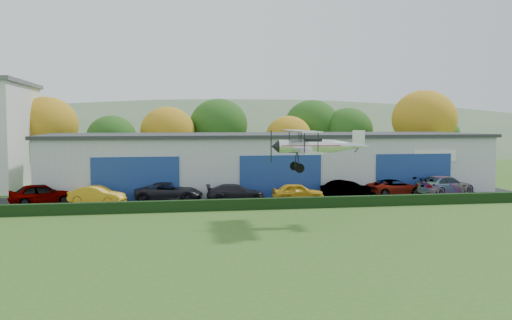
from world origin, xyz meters
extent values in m
plane|color=#32601E|center=(0.00, 0.00, 0.00)|extent=(300.00, 300.00, 0.00)
cube|color=black|center=(3.00, 21.00, 0.03)|extent=(48.00, 9.00, 0.05)
cube|color=black|center=(3.00, 16.20, 0.40)|extent=(46.00, 0.60, 0.80)
cube|color=#B2B7BC|center=(5.00, 28.00, 2.50)|extent=(40.00, 12.00, 5.00)
cube|color=#2D3033|center=(5.00, 28.00, 5.15)|extent=(40.60, 12.60, 0.30)
cube|color=navy|center=(-7.00, 21.95, 1.80)|extent=(7.00, 0.12, 3.60)
cube|color=navy|center=(5.00, 21.95, 1.80)|extent=(7.00, 0.12, 3.60)
cube|color=navy|center=(17.00, 21.95, 1.80)|extent=(7.00, 0.12, 3.60)
cylinder|color=#3D2614|center=(-17.00, 40.00, 1.57)|extent=(0.36, 0.36, 3.15)
ellipsoid|color=#9B6613|center=(-17.00, 40.00, 6.03)|extent=(6.84, 6.84, 6.16)
cylinder|color=#3D2614|center=(-10.00, 38.00, 1.22)|extent=(0.36, 0.36, 2.45)
ellipsoid|color=#1E4C14|center=(-10.00, 38.00, 4.69)|extent=(5.32, 5.32, 4.79)
cylinder|color=#3D2614|center=(-4.00, 40.00, 1.40)|extent=(0.36, 0.36, 2.80)
ellipsoid|color=#9B6613|center=(-4.00, 40.00, 5.36)|extent=(6.08, 6.08, 5.47)
cylinder|color=#3D2614|center=(2.00, 42.00, 1.57)|extent=(0.36, 0.36, 3.15)
ellipsoid|color=#1E4C14|center=(2.00, 42.00, 6.03)|extent=(6.84, 6.84, 6.16)
cylinder|color=#3D2614|center=(10.00, 40.00, 1.22)|extent=(0.36, 0.36, 2.45)
ellipsoid|color=#9B6613|center=(10.00, 40.00, 4.69)|extent=(5.32, 5.32, 4.79)
cylinder|color=#3D2614|center=(18.00, 42.00, 1.40)|extent=(0.36, 0.36, 2.80)
ellipsoid|color=#1E4C14|center=(18.00, 42.00, 5.36)|extent=(6.08, 6.08, 5.47)
cylinder|color=#3D2614|center=(26.00, 38.00, 1.75)|extent=(0.36, 0.36, 3.50)
ellipsoid|color=#9B6613|center=(26.00, 38.00, 6.70)|extent=(7.60, 7.60, 6.84)
cylinder|color=#3D2614|center=(30.00, 42.00, 1.22)|extent=(0.36, 0.36, 2.45)
ellipsoid|color=#1E4C14|center=(30.00, 42.00, 4.69)|extent=(5.32, 5.32, 4.79)
cylinder|color=#3D2614|center=(14.00, 44.00, 1.57)|extent=(0.36, 0.36, 3.15)
ellipsoid|color=#1E4C14|center=(14.00, 44.00, 6.03)|extent=(6.84, 6.84, 6.16)
ellipsoid|color=#4C6642|center=(20.00, 140.00, -15.40)|extent=(320.00, 196.00, 56.00)
ellipsoid|color=#4C6642|center=(90.00, 140.00, -9.90)|extent=(240.00, 126.00, 36.00)
imported|color=gray|center=(-14.12, 21.25, 0.87)|extent=(5.15, 3.24, 1.63)
imported|color=gold|center=(-9.88, 20.46, 0.76)|extent=(4.56, 2.94, 1.42)
imported|color=black|center=(-4.34, 21.26, 0.80)|extent=(5.70, 3.23, 1.50)
imported|color=black|center=(0.92, 20.39, 0.73)|extent=(4.80, 2.18, 1.36)
imported|color=gold|center=(5.92, 19.71, 0.76)|extent=(4.28, 2.05, 1.41)
imported|color=gray|center=(10.40, 20.79, 0.78)|extent=(4.68, 2.89, 1.46)
imported|color=gray|center=(14.92, 21.27, 0.75)|extent=(5.37, 3.28, 1.39)
imported|color=gray|center=(19.48, 20.96, 0.88)|extent=(6.18, 4.04, 1.66)
cylinder|color=silver|center=(3.96, 10.28, 4.90)|extent=(3.50, 0.99, 0.82)
cone|color=silver|center=(6.70, 10.15, 4.90)|extent=(2.04, 0.92, 0.82)
cone|color=black|center=(2.00, 10.37, 4.90)|extent=(0.49, 0.84, 0.82)
cube|color=maroon|center=(4.24, 10.27, 4.95)|extent=(3.87, 1.02, 0.05)
cube|color=black|center=(4.42, 10.26, 5.28)|extent=(1.12, 0.60, 0.23)
cube|color=silver|center=(3.78, 10.29, 4.63)|extent=(1.45, 6.62, 0.09)
cube|color=silver|center=(3.60, 10.30, 5.86)|extent=(1.56, 6.99, 0.09)
cylinder|color=black|center=(3.26, 7.94, 5.25)|extent=(0.06, 0.06, 1.19)
cylinder|color=black|center=(4.08, 7.90, 5.25)|extent=(0.06, 0.06, 1.19)
cylinder|color=black|center=(3.48, 12.68, 5.25)|extent=(0.06, 0.06, 1.19)
cylinder|color=black|center=(4.30, 12.64, 5.25)|extent=(0.06, 0.06, 1.19)
cylinder|color=black|center=(3.58, 9.98, 5.54)|extent=(0.06, 0.20, 0.68)
cylinder|color=black|center=(3.61, 10.62, 5.54)|extent=(0.06, 0.20, 0.68)
cylinder|color=black|center=(3.40, 9.92, 4.12)|extent=(0.09, 0.64, 1.12)
cylinder|color=black|center=(3.43, 10.69, 4.12)|extent=(0.09, 0.64, 1.12)
cylinder|color=black|center=(3.42, 10.31, 3.58)|extent=(0.15, 1.74, 0.06)
cylinder|color=black|center=(3.38, 9.49, 3.58)|extent=(0.59, 0.16, 0.58)
cylinder|color=black|center=(3.46, 11.13, 3.58)|extent=(0.59, 0.16, 0.58)
cylinder|color=black|center=(7.34, 10.12, 4.67)|extent=(0.34, 0.07, 0.38)
cube|color=silver|center=(7.34, 10.12, 4.95)|extent=(0.93, 2.41, 0.05)
cube|color=silver|center=(7.43, 10.12, 5.40)|extent=(0.82, 0.09, 1.00)
cube|color=black|center=(1.76, 10.38, 4.90)|extent=(0.06, 0.11, 2.01)
camera|label=1|loc=(-5.45, -24.29, 6.52)|focal=39.59mm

